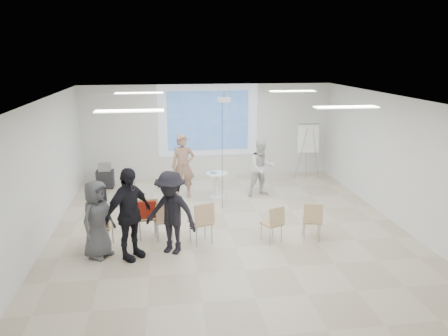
{
  "coord_description": "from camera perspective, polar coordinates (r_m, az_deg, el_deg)",
  "views": [
    {
      "loc": [
        -1.41,
        -9.32,
        3.97
      ],
      "look_at": [
        0.0,
        0.8,
        1.25
      ],
      "focal_mm": 35.0,
      "sensor_mm": 36.0,
      "label": 1
    }
  ],
  "objects": [
    {
      "name": "floor",
      "position": [
        10.25,
        0.62,
        -8.19
      ],
      "size": [
        8.0,
        9.0,
        0.1
      ],
      "primitive_type": "cube",
      "color": "beige",
      "rests_on": "ground"
    },
    {
      "name": "ceiling",
      "position": [
        9.47,
        0.68,
        9.33
      ],
      "size": [
        8.0,
        9.0,
        0.1
      ],
      "primitive_type": "cube",
      "color": "white",
      "rests_on": "wall_back"
    },
    {
      "name": "wall_back",
      "position": [
        14.16,
        -2.1,
        4.85
      ],
      "size": [
        8.0,
        0.1,
        3.0
      ],
      "primitive_type": "cube",
      "color": "silver",
      "rests_on": "floor"
    },
    {
      "name": "wall_left",
      "position": [
        10.0,
        -22.97,
        -0.61
      ],
      "size": [
        0.1,
        9.0,
        3.0
      ],
      "primitive_type": "cube",
      "color": "silver",
      "rests_on": "floor"
    },
    {
      "name": "wall_right",
      "position": [
        11.08,
        21.84,
        0.94
      ],
      "size": [
        0.1,
        9.0,
        3.0
      ],
      "primitive_type": "cube",
      "color": "silver",
      "rests_on": "floor"
    },
    {
      "name": "projection_halo",
      "position": [
        14.04,
        -2.09,
        6.21
      ],
      "size": [
        3.2,
        0.01,
        2.3
      ],
      "primitive_type": "cube",
      "color": "silver",
      "rests_on": "wall_back"
    },
    {
      "name": "projection_image",
      "position": [
        14.02,
        -2.08,
        6.2
      ],
      "size": [
        2.6,
        0.01,
        1.9
      ],
      "primitive_type": "cube",
      "color": "#3263AC",
      "rests_on": "wall_back"
    },
    {
      "name": "pedestal_table",
      "position": [
        12.16,
        -0.92,
        -2.08
      ],
      "size": [
        0.78,
        0.78,
        0.75
      ],
      "rotation": [
        0.0,
        0.0,
        0.35
      ],
      "color": "white",
      "rests_on": "floor"
    },
    {
      "name": "player_left",
      "position": [
        12.18,
        -5.37,
        0.77
      ],
      "size": [
        0.74,
        0.5,
        2.02
      ],
      "primitive_type": "imported",
      "rotation": [
        0.0,
        0.0,
        0.0
      ],
      "color": "#9C7460",
      "rests_on": "floor"
    },
    {
      "name": "player_right",
      "position": [
        12.34,
        4.95,
        0.43
      ],
      "size": [
        0.99,
        0.85,
        1.79
      ],
      "primitive_type": "imported",
      "rotation": [
        0.0,
        0.0,
        0.2
      ],
      "color": "white",
      "rests_on": "floor"
    },
    {
      "name": "controller_left",
      "position": [
        12.35,
        -4.62,
        2.52
      ],
      "size": [
        0.04,
        0.11,
        0.04
      ],
      "primitive_type": "cube",
      "rotation": [
        0.0,
        0.0,
        0.0
      ],
      "color": "white",
      "rests_on": "player_left"
    },
    {
      "name": "controller_right",
      "position": [
        12.47,
        3.93,
        2.08
      ],
      "size": [
        0.07,
        0.14,
        0.04
      ],
      "primitive_type": "cube",
      "rotation": [
        0.0,
        0.0,
        0.2
      ],
      "color": "white",
      "rests_on": "player_right"
    },
    {
      "name": "chair_far_left",
      "position": [
        9.4,
        -15.86,
        -7.03
      ],
      "size": [
        0.49,
        0.52,
        0.93
      ],
      "rotation": [
        0.0,
        0.0,
        -0.13
      ],
      "color": "tan",
      "rests_on": "floor"
    },
    {
      "name": "chair_left_mid",
      "position": [
        9.66,
        -9.95,
        -6.01
      ],
      "size": [
        0.48,
        0.51,
        0.94
      ],
      "rotation": [
        0.0,
        0.0,
        0.09
      ],
      "color": "tan",
      "rests_on": "floor"
    },
    {
      "name": "chair_left_inner",
      "position": [
        9.58,
        -7.86,
        -6.49
      ],
      "size": [
        0.49,
        0.51,
        0.84
      ],
      "rotation": [
        0.0,
        0.0,
        0.25
      ],
      "color": "tan",
      "rests_on": "floor"
    },
    {
      "name": "chair_center",
      "position": [
        9.27,
        -2.86,
        -6.75
      ],
      "size": [
        0.56,
        0.59,
        0.94
      ],
      "rotation": [
        0.0,
        0.0,
        0.33
      ],
      "color": "tan",
      "rests_on": "floor"
    },
    {
      "name": "chair_right_inner",
      "position": [
        9.41,
        6.5,
        -6.92
      ],
      "size": [
        0.51,
        0.53,
        0.82
      ],
      "rotation": [
        0.0,
        0.0,
        0.4
      ],
      "color": "tan",
      "rests_on": "floor"
    },
    {
      "name": "chair_right_far",
      "position": [
        9.63,
        11.46,
        -6.45
      ],
      "size": [
        0.5,
        0.52,
        0.86
      ],
      "rotation": [
        0.0,
        0.0,
        -0.24
      ],
      "color": "tan",
      "rests_on": "floor"
    },
    {
      "name": "red_jacket",
      "position": [
        9.48,
        -10.07,
        -5.39
      ],
      "size": [
        0.41,
        0.13,
        0.38
      ],
      "primitive_type": "cube",
      "rotation": [
        0.0,
        0.0,
        0.09
      ],
      "color": "maroon",
      "rests_on": "chair_left_mid"
    },
    {
      "name": "laptop",
      "position": [
        9.68,
        -7.96,
        -6.56
      ],
      "size": [
        0.35,
        0.29,
        0.02
      ],
      "primitive_type": "imported",
      "rotation": [
        0.0,
        0.0,
        3.4
      ],
      "color": "black",
      "rests_on": "chair_left_inner"
    },
    {
      "name": "audience_left",
      "position": [
        8.66,
        -12.37,
        -5.07
      ],
      "size": [
        1.4,
        1.4,
        2.12
      ],
      "primitive_type": "imported",
      "rotation": [
        0.0,
        0.0,
        0.78
      ],
      "color": "black",
      "rests_on": "floor"
    },
    {
      "name": "audience_mid",
      "position": [
        8.8,
        -6.97,
        -5.12
      ],
      "size": [
        1.43,
        1.22,
        1.95
      ],
      "primitive_type": "imported",
      "rotation": [
        0.0,
        0.0,
        -0.52
      ],
      "color": "black",
      "rests_on": "floor"
    },
    {
      "name": "audience_outer",
      "position": [
        8.95,
        -16.26,
        -5.88
      ],
      "size": [
        0.97,
        1.03,
        1.77
      ],
      "primitive_type": "imported",
      "rotation": [
        0.0,
        0.0,
        0.93
      ],
      "color": "#525257",
      "rests_on": "floor"
    },
    {
      "name": "flipchart_easel",
      "position": [
        14.0,
        10.94,
        3.84
      ],
      "size": [
        0.79,
        0.6,
        1.83
      ],
      "rotation": [
        0.0,
        0.0,
        -0.09
      ],
      "color": "#97999F",
      "rests_on": "floor"
    },
    {
      "name": "av_cart",
      "position": [
        13.59,
        -15.26,
        -1.1
      ],
      "size": [
        0.51,
        0.41,
        0.75
      ],
      "rotation": [
        0.0,
        0.0,
        0.0
      ],
      "color": "black",
      "rests_on": "floor"
    },
    {
      "name": "ceiling_projector",
      "position": [
        10.99,
        0.01,
        8.21
      ],
      "size": [
        0.3,
        0.25,
        3.0
      ],
      "color": "white",
      "rests_on": "ceiling"
    },
    {
      "name": "fluor_panel_nw",
      "position": [
        11.38,
        -11.03,
        9.59
      ],
      "size": [
        1.2,
        0.3,
        0.02
      ],
      "primitive_type": "cube",
      "color": "white",
      "rests_on": "ceiling"
    },
    {
      "name": "fluor_panel_ne",
      "position": [
        11.87,
        8.93,
        9.89
      ],
      "size": [
        1.2,
        0.3,
        0.02
      ],
      "primitive_type": "cube",
      "color": "white",
      "rests_on": "ceiling"
    },
    {
      "name": "fluor_panel_sw",
      "position": [
        7.91,
        -12.24,
        7.31
      ],
      "size": [
        1.2,
        0.3,
        0.02
      ],
      "primitive_type": "cube",
      "color": "white",
      "rests_on": "ceiling"
    },
    {
      "name": "fluor_panel_se",
      "position": [
        8.59,
        15.66,
        7.68
      ],
      "size": [
        1.2,
        0.3,
        0.02
      ],
      "primitive_type": "cube",
      "color": "white",
      "rests_on": "ceiling"
    }
  ]
}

